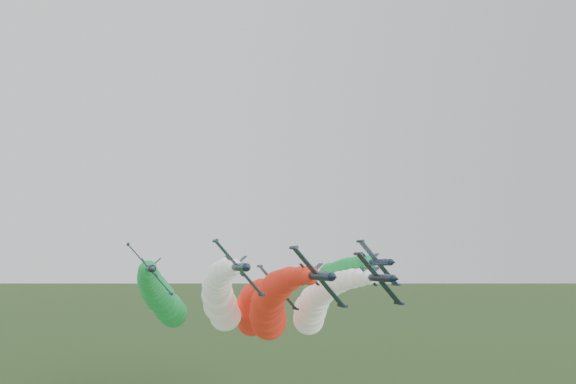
# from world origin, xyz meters

# --- Properties ---
(jet_lead) EXTENTS (16.64, 68.23, 19.45)m
(jet_lead) POSITION_xyz_m (3.74, 27.89, 28.84)
(jet_lead) COLOR #111F34
(jet_lead) RESTS_ON ground
(jet_inner_left) EXTENTS (16.36, 67.95, 19.17)m
(jet_inner_left) POSITION_xyz_m (-4.86, 35.04, 30.12)
(jet_inner_left) COLOR #111F34
(jet_inner_left) RESTS_ON ground
(jet_inner_right) EXTENTS (16.45, 68.04, 19.26)m
(jet_inner_right) POSITION_xyz_m (16.27, 36.84, 28.25)
(jet_inner_right) COLOR #111F34
(jet_inner_right) RESTS_ON ground
(jet_outer_left) EXTENTS (16.13, 67.71, 18.94)m
(jet_outer_left) POSITION_xyz_m (-15.94, 45.87, 29.97)
(jet_outer_left) COLOR #111F34
(jet_outer_left) RESTS_ON ground
(jet_outer_right) EXTENTS (16.26, 67.85, 19.07)m
(jet_outer_right) POSITION_xyz_m (21.65, 47.94, 30.54)
(jet_outer_right) COLOR #111F34
(jet_outer_right) RESTS_ON ground
(jet_trail) EXTENTS (16.64, 68.22, 19.45)m
(jet_trail) POSITION_xyz_m (6.10, 54.70, 26.29)
(jet_trail) COLOR #111F34
(jet_trail) RESTS_ON ground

